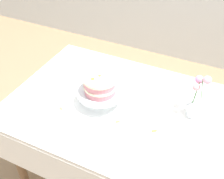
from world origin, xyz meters
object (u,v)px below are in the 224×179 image
at_px(dining_table, 117,118).
at_px(cake_stand, 100,94).
at_px(layer_cake, 100,84).
at_px(flower_vase, 196,100).

xyz_separation_m(dining_table, cake_stand, (-0.11, -0.01, 0.18)).
xyz_separation_m(dining_table, layer_cake, (-0.11, -0.01, 0.25)).
bearing_deg(flower_vase, cake_stand, -164.56).
relative_size(cake_stand, layer_cake, 1.41).
height_order(layer_cake, flower_vase, flower_vase).
relative_size(dining_table, layer_cake, 6.78).
distance_m(layer_cake, flower_vase, 0.57).
bearing_deg(cake_stand, layer_cake, -34.09).
bearing_deg(flower_vase, layer_cake, -164.56).
relative_size(cake_stand, flower_vase, 0.95).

